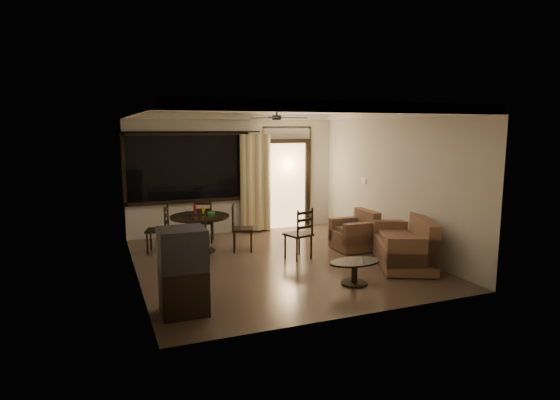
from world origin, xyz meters
name	(u,v)px	position (x,y,z in m)	size (l,w,h in m)	color
ground	(277,262)	(0.00, 0.00, 0.00)	(5.50, 5.50, 0.00)	#7F6651
room_shell	(273,157)	(0.59, 1.77, 1.83)	(5.50, 6.70, 5.50)	beige
dining_table	(200,223)	(-1.16, 1.24, 0.58)	(1.18, 1.18, 0.96)	black
dining_chair_west	(158,238)	(-1.96, 1.50, 0.28)	(0.53, 0.53, 0.95)	black
dining_chair_east	(242,237)	(-0.37, 0.98, 0.28)	(0.53, 0.53, 0.95)	black
dining_chair_south	(195,248)	(-1.43, 0.43, 0.31)	(0.53, 0.56, 0.95)	black
dining_chair_north	(204,229)	(-0.92, 1.99, 0.28)	(0.53, 0.53, 0.95)	black
tv_cabinet	(183,271)	(-2.05, -1.81, 0.59)	(0.63, 0.56, 1.17)	black
sofa	(407,247)	(2.11, -1.08, 0.35)	(1.46, 1.84, 0.87)	#4A2E22
armchair	(356,234)	(1.83, 0.24, 0.32)	(0.80, 0.80, 0.78)	#4A2E22
coffee_table	(354,269)	(0.69, -1.63, 0.25)	(0.86, 0.52, 0.38)	black
side_chair	(299,243)	(0.47, 0.06, 0.29)	(0.54, 0.54, 0.99)	black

